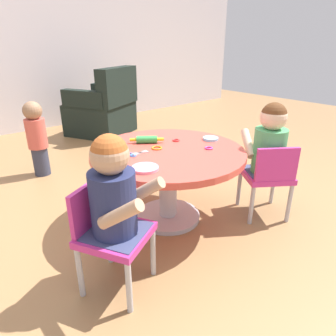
% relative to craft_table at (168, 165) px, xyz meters
% --- Properties ---
extents(ground_plane, '(10.00, 10.00, 0.00)m').
position_rel_craft_table_xyz_m(ground_plane, '(0.00, 0.00, -0.40)').
color(ground_plane, '#9E7247').
extents(back_wall, '(8.00, 0.12, 2.80)m').
position_rel_craft_table_xyz_m(back_wall, '(0.00, 3.00, 1.00)').
color(back_wall, silver).
rests_on(back_wall, ground).
extents(craft_table, '(0.98, 0.98, 0.50)m').
position_rel_craft_table_xyz_m(craft_table, '(0.00, 0.00, 0.00)').
color(craft_table, silver).
rests_on(craft_table, ground).
extents(child_chair_left, '(0.41, 0.41, 0.54)m').
position_rel_craft_table_xyz_m(child_chair_left, '(-0.61, -0.29, -0.09)').
color(child_chair_left, '#B7B7BC').
rests_on(child_chair_left, ground).
extents(seated_child_left, '(0.40, 0.43, 0.51)m').
position_rel_craft_table_xyz_m(seated_child_left, '(-0.59, -0.32, 0.14)').
color(seated_child_left, '#3F4772').
rests_on(seated_child_left, ground).
extents(child_chair_right, '(0.42, 0.42, 0.54)m').
position_rel_craft_table_xyz_m(child_chair_right, '(0.53, -0.41, -0.09)').
color(child_chair_right, '#B7B7BC').
rests_on(child_chair_right, ground).
extents(seated_child_right, '(0.42, 0.44, 0.51)m').
position_rel_craft_table_xyz_m(seated_child_right, '(0.56, -0.38, 0.14)').
color(seated_child_right, '#3F4772').
rests_on(seated_child_right, ground).
extents(armchair_dark, '(0.95, 0.96, 0.85)m').
position_rel_craft_table_xyz_m(armchair_dark, '(0.72, 2.15, -0.09)').
color(armchair_dark, black).
rests_on(armchair_dark, ground).
extents(toddler_standing, '(0.17, 0.17, 0.67)m').
position_rel_craft_table_xyz_m(toddler_standing, '(-0.40, 1.32, -0.04)').
color(toddler_standing, '#33384C').
rests_on(toddler_standing, ground).
extents(rolling_pin, '(0.20, 0.16, 0.05)m').
position_rel_craft_table_xyz_m(rolling_pin, '(-0.02, 0.20, 0.13)').
color(rolling_pin, green).
rests_on(rolling_pin, craft_table).
extents(craft_scissors, '(0.14, 0.08, 0.01)m').
position_rel_craft_table_xyz_m(craft_scissors, '(-0.21, 0.06, 0.11)').
color(craft_scissors, silver).
rests_on(craft_scissors, craft_table).
extents(playdough_blob_0, '(0.11, 0.11, 0.02)m').
position_rel_craft_table_xyz_m(playdough_blob_0, '(0.36, -0.03, 0.11)').
color(playdough_blob_0, '#8CCCF2').
rests_on(playdough_blob_0, craft_table).
extents(playdough_blob_1, '(0.15, 0.15, 0.02)m').
position_rel_craft_table_xyz_m(playdough_blob_1, '(-0.30, -0.16, 0.11)').
color(playdough_blob_1, pink).
rests_on(playdough_blob_1, craft_table).
extents(cookie_cutter_0, '(0.06, 0.06, 0.01)m').
position_rel_craft_table_xyz_m(cookie_cutter_0, '(-0.25, 0.17, 0.11)').
color(cookie_cutter_0, '#4CB259').
rests_on(cookie_cutter_0, craft_table).
extents(cookie_cutter_1, '(0.07, 0.07, 0.01)m').
position_rel_craft_table_xyz_m(cookie_cutter_1, '(-0.04, 0.06, 0.11)').
color(cookie_cutter_1, orange).
rests_on(cookie_cutter_1, craft_table).
extents(cookie_cutter_2, '(0.05, 0.05, 0.01)m').
position_rel_craft_table_xyz_m(cookie_cutter_2, '(0.21, -0.15, 0.11)').
color(cookie_cutter_2, '#D83FA5').
rests_on(cookie_cutter_2, craft_table).
extents(cookie_cutter_3, '(0.05, 0.05, 0.01)m').
position_rel_craft_table_xyz_m(cookie_cutter_3, '(0.16, 0.11, 0.11)').
color(cookie_cutter_3, red).
rests_on(cookie_cutter_3, craft_table).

